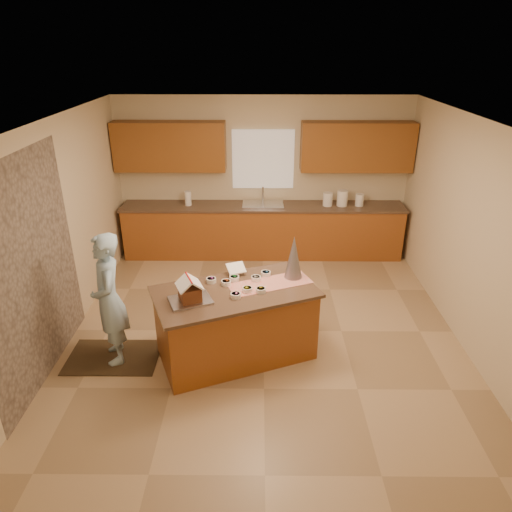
# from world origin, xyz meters

# --- Properties ---
(floor) EXTENTS (5.50, 5.50, 0.00)m
(floor) POSITION_xyz_m (0.00, 0.00, 0.00)
(floor) COLOR tan
(floor) RESTS_ON ground
(ceiling) EXTENTS (5.50, 5.50, 0.00)m
(ceiling) POSITION_xyz_m (0.00, 0.00, 2.70)
(ceiling) COLOR silver
(ceiling) RESTS_ON floor
(wall_back) EXTENTS (5.50, 5.50, 0.00)m
(wall_back) POSITION_xyz_m (0.00, 2.75, 1.35)
(wall_back) COLOR beige
(wall_back) RESTS_ON floor
(wall_front) EXTENTS (5.50, 5.50, 0.00)m
(wall_front) POSITION_xyz_m (0.00, -2.75, 1.35)
(wall_front) COLOR beige
(wall_front) RESTS_ON floor
(wall_left) EXTENTS (5.50, 5.50, 0.00)m
(wall_left) POSITION_xyz_m (-2.50, 0.00, 1.35)
(wall_left) COLOR beige
(wall_left) RESTS_ON floor
(wall_right) EXTENTS (5.50, 5.50, 0.00)m
(wall_right) POSITION_xyz_m (2.50, 0.00, 1.35)
(wall_right) COLOR beige
(wall_right) RESTS_ON floor
(stone_accent) EXTENTS (0.00, 2.50, 2.50)m
(stone_accent) POSITION_xyz_m (-2.48, -0.80, 1.25)
(stone_accent) COLOR gray
(stone_accent) RESTS_ON wall_left
(window_curtain) EXTENTS (1.05, 0.03, 1.00)m
(window_curtain) POSITION_xyz_m (0.00, 2.72, 1.65)
(window_curtain) COLOR white
(window_curtain) RESTS_ON wall_back
(back_counter_base) EXTENTS (4.80, 0.60, 0.88)m
(back_counter_base) POSITION_xyz_m (0.00, 2.45, 0.44)
(back_counter_base) COLOR brown
(back_counter_base) RESTS_ON floor
(back_counter_top) EXTENTS (4.85, 0.63, 0.04)m
(back_counter_top) POSITION_xyz_m (0.00, 2.45, 0.90)
(back_counter_top) COLOR brown
(back_counter_top) RESTS_ON back_counter_base
(upper_cabinet_left) EXTENTS (1.85, 0.35, 0.80)m
(upper_cabinet_left) POSITION_xyz_m (-1.55, 2.57, 1.90)
(upper_cabinet_left) COLOR brown
(upper_cabinet_left) RESTS_ON wall_back
(upper_cabinet_right) EXTENTS (1.85, 0.35, 0.80)m
(upper_cabinet_right) POSITION_xyz_m (1.55, 2.57, 1.90)
(upper_cabinet_right) COLOR brown
(upper_cabinet_right) RESTS_ON wall_back
(sink) EXTENTS (0.70, 0.45, 0.12)m
(sink) POSITION_xyz_m (0.00, 2.45, 0.89)
(sink) COLOR silver
(sink) RESTS_ON back_counter_top
(faucet) EXTENTS (0.03, 0.03, 0.28)m
(faucet) POSITION_xyz_m (0.00, 2.63, 1.06)
(faucet) COLOR silver
(faucet) RESTS_ON back_counter_top
(island_base) EXTENTS (1.96, 1.48, 0.86)m
(island_base) POSITION_xyz_m (-0.34, -0.52, 0.43)
(island_base) COLOR brown
(island_base) RESTS_ON floor
(island_top) EXTENTS (2.06, 1.58, 0.04)m
(island_top) POSITION_xyz_m (-0.34, -0.52, 0.88)
(island_top) COLOR brown
(island_top) RESTS_ON island_base
(table_runner) EXTENTS (1.03, 0.69, 0.01)m
(table_runner) POSITION_xyz_m (0.07, -0.35, 0.90)
(table_runner) COLOR red
(table_runner) RESTS_ON island_top
(baking_tray) EXTENTS (0.54, 0.48, 0.02)m
(baking_tray) POSITION_xyz_m (-0.81, -0.77, 0.91)
(baking_tray) COLOR silver
(baking_tray) RESTS_ON island_top
(cookbook) EXTENTS (0.26, 0.24, 0.09)m
(cookbook) POSITION_xyz_m (-0.34, -0.12, 0.98)
(cookbook) COLOR white
(cookbook) RESTS_ON island_top
(tinsel_tree) EXTENTS (0.28, 0.28, 0.54)m
(tinsel_tree) POSITION_xyz_m (0.35, -0.19, 1.16)
(tinsel_tree) COLOR #9FA1AB
(tinsel_tree) RESTS_ON island_top
(rug) EXTENTS (1.08, 0.71, 0.01)m
(rug) POSITION_xyz_m (-1.82, -0.59, 0.01)
(rug) COLOR black
(rug) RESTS_ON floor
(boy) EXTENTS (0.56, 0.68, 1.60)m
(boy) POSITION_xyz_m (-1.77, -0.59, 0.81)
(boy) COLOR #A5CEEA
(boy) RESTS_ON rug
(canister_a) EXTENTS (0.16, 0.16, 0.23)m
(canister_a) POSITION_xyz_m (1.11, 2.45, 1.03)
(canister_a) COLOR white
(canister_a) RESTS_ON back_counter_top
(canister_b) EXTENTS (0.18, 0.18, 0.27)m
(canister_b) POSITION_xyz_m (1.35, 2.45, 1.05)
(canister_b) COLOR white
(canister_b) RESTS_ON back_counter_top
(canister_c) EXTENTS (0.14, 0.14, 0.20)m
(canister_c) POSITION_xyz_m (1.65, 2.45, 1.02)
(canister_c) COLOR white
(canister_c) RESTS_ON back_counter_top
(paper_towel) EXTENTS (0.11, 0.11, 0.25)m
(paper_towel) POSITION_xyz_m (-1.28, 2.45, 1.04)
(paper_towel) COLOR white
(paper_towel) RESTS_ON back_counter_top
(gingerbread_house) EXTENTS (0.35, 0.35, 0.27)m
(gingerbread_house) POSITION_xyz_m (-0.81, -0.77, 1.02)
(gingerbread_house) COLOR #5F2919
(gingerbread_house) RESTS_ON baking_tray
(candy_bowls) EXTENTS (0.76, 0.65, 0.05)m
(candy_bowls) POSITION_xyz_m (-0.26, -0.40, 0.92)
(candy_bowls) COLOR green
(candy_bowls) RESTS_ON island_top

